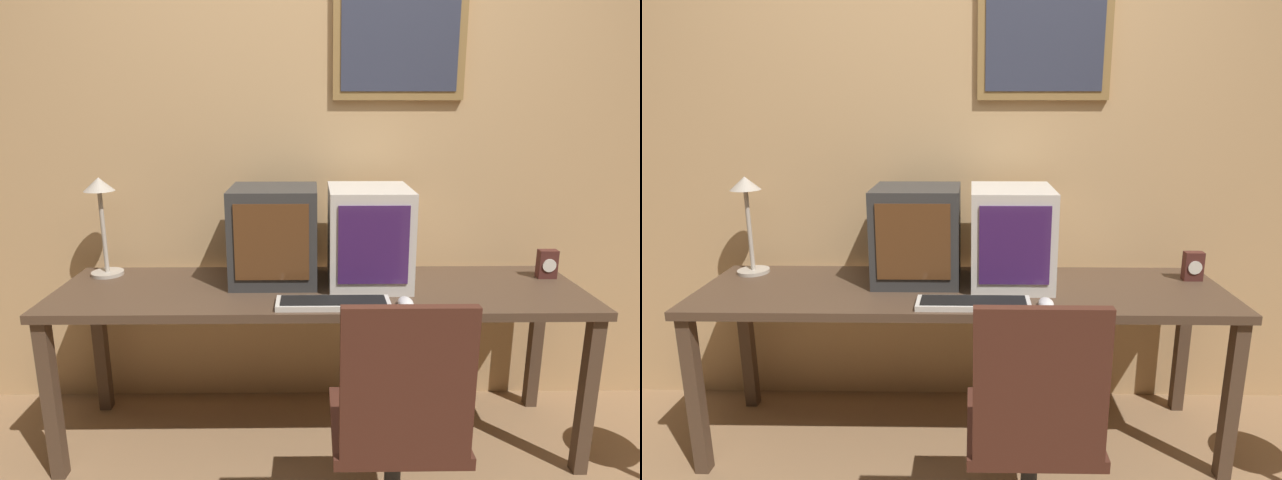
# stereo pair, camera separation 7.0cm
# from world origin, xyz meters

# --- Properties ---
(wall_back) EXTENTS (8.00, 0.08, 2.60)m
(wall_back) POSITION_xyz_m (0.00, 1.43, 1.30)
(wall_back) COLOR tan
(wall_back) RESTS_ON ground_plane
(desk) EXTENTS (2.26, 0.61, 0.73)m
(desk) POSITION_xyz_m (0.00, 1.02, 0.66)
(desk) COLOR #4C3828
(desk) RESTS_ON ground_plane
(monitor_left) EXTENTS (0.37, 0.35, 0.42)m
(monitor_left) POSITION_xyz_m (-0.20, 1.13, 0.94)
(monitor_left) COLOR #333333
(monitor_left) RESTS_ON desk
(monitor_right) EXTENTS (0.35, 0.40, 0.42)m
(monitor_right) POSITION_xyz_m (0.21, 1.09, 0.94)
(monitor_right) COLOR beige
(monitor_right) RESTS_ON desk
(keyboard_main) EXTENTS (0.45, 0.13, 0.03)m
(keyboard_main) POSITION_xyz_m (0.05, 0.81, 0.74)
(keyboard_main) COLOR beige
(keyboard_main) RESTS_ON desk
(mouse_near_keyboard) EXTENTS (0.06, 0.11, 0.04)m
(mouse_near_keyboard) POSITION_xyz_m (0.33, 0.79, 0.75)
(mouse_near_keyboard) COLOR silver
(mouse_near_keyboard) RESTS_ON desk
(desk_clock) EXTENTS (0.08, 0.05, 0.13)m
(desk_clock) POSITION_xyz_m (1.03, 1.15, 0.79)
(desk_clock) COLOR #4C231E
(desk_clock) RESTS_ON desk
(desk_lamp) EXTENTS (0.14, 0.14, 0.45)m
(desk_lamp) POSITION_xyz_m (-0.98, 1.22, 1.05)
(desk_lamp) COLOR #B2A899
(desk_lamp) RESTS_ON desk
(office_chair) EXTENTS (0.44, 0.44, 0.96)m
(office_chair) POSITION_xyz_m (0.24, 0.34, 0.42)
(office_chair) COLOR black
(office_chair) RESTS_ON ground_plane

